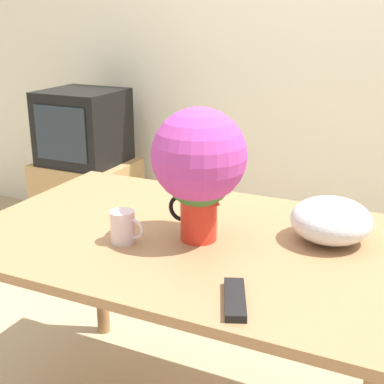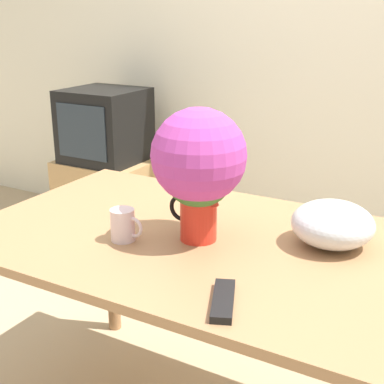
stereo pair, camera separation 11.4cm
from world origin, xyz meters
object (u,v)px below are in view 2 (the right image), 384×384
at_px(white_bowl, 333,224).
at_px(tv_set, 105,125).
at_px(flower_vase, 199,164).
at_px(coffee_mug, 123,225).

distance_m(white_bowl, tv_set, 2.11).
distance_m(flower_vase, coffee_mug, 0.31).
distance_m(flower_vase, white_bowl, 0.45).
bearing_deg(coffee_mug, flower_vase, 31.52).
height_order(flower_vase, tv_set, flower_vase).
bearing_deg(flower_vase, white_bowl, 23.12).
bearing_deg(white_bowl, coffee_mug, -153.83).
xyz_separation_m(flower_vase, tv_set, (-1.39, 1.30, -0.26)).
bearing_deg(tv_set, white_bowl, -32.64).
distance_m(flower_vase, tv_set, 1.92).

